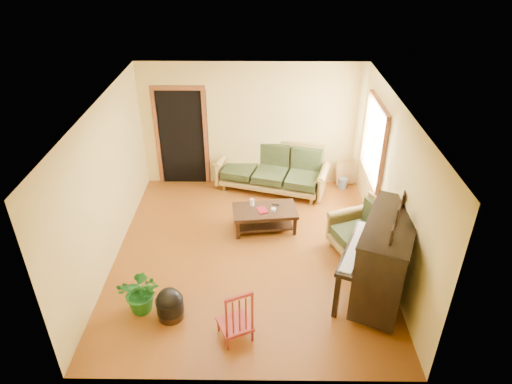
{
  "coord_description": "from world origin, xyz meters",
  "views": [
    {
      "loc": [
        0.18,
        -6.14,
        4.89
      ],
      "look_at": [
        0.11,
        0.2,
        1.1
      ],
      "focal_mm": 32.0,
      "sensor_mm": 36.0,
      "label": 1
    }
  ],
  "objects_px": {
    "sofa": "(271,169)",
    "ceramic_crock": "(343,183)",
    "red_chair": "(235,312)",
    "footstool": "(170,307)",
    "armchair": "(360,230)",
    "piano": "(385,261)",
    "potted_plant": "(142,292)",
    "coffee_table": "(265,219)"
  },
  "relations": [
    {
      "from": "footstool",
      "to": "ceramic_crock",
      "type": "distance_m",
      "value": 4.77
    },
    {
      "from": "piano",
      "to": "armchair",
      "type": "bearing_deg",
      "value": 121.38
    },
    {
      "from": "sofa",
      "to": "red_chair",
      "type": "xyz_separation_m",
      "value": [
        -0.55,
        -3.97,
        -0.04
      ]
    },
    {
      "from": "sofa",
      "to": "potted_plant",
      "type": "distance_m",
      "value": 3.98
    },
    {
      "from": "footstool",
      "to": "piano",
      "type": "bearing_deg",
      "value": 8.23
    },
    {
      "from": "sofa",
      "to": "ceramic_crock",
      "type": "distance_m",
      "value": 1.56
    },
    {
      "from": "coffee_table",
      "to": "ceramic_crock",
      "type": "relative_size",
      "value": 5.0
    },
    {
      "from": "footstool",
      "to": "red_chair",
      "type": "relative_size",
      "value": 0.44
    },
    {
      "from": "piano",
      "to": "footstool",
      "type": "bearing_deg",
      "value": -148.47
    },
    {
      "from": "piano",
      "to": "sofa",
      "type": "bearing_deg",
      "value": 139.67
    },
    {
      "from": "armchair",
      "to": "ceramic_crock",
      "type": "bearing_deg",
      "value": 65.96
    },
    {
      "from": "sofa",
      "to": "ceramic_crock",
      "type": "bearing_deg",
      "value": 18.87
    },
    {
      "from": "coffee_table",
      "to": "ceramic_crock",
      "type": "height_order",
      "value": "coffee_table"
    },
    {
      "from": "coffee_table",
      "to": "red_chair",
      "type": "height_order",
      "value": "red_chair"
    },
    {
      "from": "red_chair",
      "to": "ceramic_crock",
      "type": "relative_size",
      "value": 3.87
    },
    {
      "from": "footstool",
      "to": "potted_plant",
      "type": "relative_size",
      "value": 0.57
    },
    {
      "from": "coffee_table",
      "to": "armchair",
      "type": "distance_m",
      "value": 1.74
    },
    {
      "from": "potted_plant",
      "to": "ceramic_crock",
      "type": "bearing_deg",
      "value": 46.07
    },
    {
      "from": "sofa",
      "to": "coffee_table",
      "type": "bearing_deg",
      "value": -79.25
    },
    {
      "from": "sofa",
      "to": "red_chair",
      "type": "height_order",
      "value": "sofa"
    },
    {
      "from": "armchair",
      "to": "footstool",
      "type": "relative_size",
      "value": 2.41
    },
    {
      "from": "armchair",
      "to": "potted_plant",
      "type": "bearing_deg",
      "value": -179.68
    },
    {
      "from": "red_chair",
      "to": "piano",
      "type": "bearing_deg",
      "value": -4.22
    },
    {
      "from": "armchair",
      "to": "piano",
      "type": "height_order",
      "value": "piano"
    },
    {
      "from": "ceramic_crock",
      "to": "armchair",
      "type": "bearing_deg",
      "value": -92.29
    },
    {
      "from": "footstool",
      "to": "red_chair",
      "type": "xyz_separation_m",
      "value": [
        0.94,
        -0.34,
        0.26
      ]
    },
    {
      "from": "footstool",
      "to": "ceramic_crock",
      "type": "xyz_separation_m",
      "value": [
        3.01,
        3.69,
        -0.07
      ]
    },
    {
      "from": "piano",
      "to": "ceramic_crock",
      "type": "relative_size",
      "value": 6.75
    },
    {
      "from": "armchair",
      "to": "red_chair",
      "type": "xyz_separation_m",
      "value": [
        -1.98,
        -1.83,
        -0.02
      ]
    },
    {
      "from": "sofa",
      "to": "ceramic_crock",
      "type": "height_order",
      "value": "sofa"
    },
    {
      "from": "coffee_table",
      "to": "red_chair",
      "type": "distance_m",
      "value": 2.58
    },
    {
      "from": "ceramic_crock",
      "to": "sofa",
      "type": "bearing_deg",
      "value": -177.52
    },
    {
      "from": "coffee_table",
      "to": "potted_plant",
      "type": "distance_m",
      "value": 2.71
    },
    {
      "from": "coffee_table",
      "to": "potted_plant",
      "type": "bearing_deg",
      "value": -130.64
    },
    {
      "from": "armchair",
      "to": "ceramic_crock",
      "type": "xyz_separation_m",
      "value": [
        0.09,
        2.2,
        -0.35
      ]
    },
    {
      "from": "coffee_table",
      "to": "footstool",
      "type": "bearing_deg",
      "value": -121.58
    },
    {
      "from": "armchair",
      "to": "footstool",
      "type": "bearing_deg",
      "value": -174.7
    },
    {
      "from": "armchair",
      "to": "ceramic_crock",
      "type": "distance_m",
      "value": 2.23
    },
    {
      "from": "sofa",
      "to": "red_chair",
      "type": "distance_m",
      "value": 4.01
    },
    {
      "from": "piano",
      "to": "red_chair",
      "type": "relative_size",
      "value": 1.74
    },
    {
      "from": "footstool",
      "to": "red_chair",
      "type": "height_order",
      "value": "red_chair"
    },
    {
      "from": "red_chair",
      "to": "potted_plant",
      "type": "distance_m",
      "value": 1.44
    }
  ]
}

